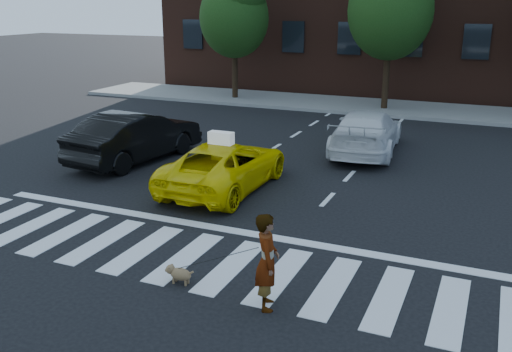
# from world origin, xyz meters

# --- Properties ---
(ground) EXTENTS (120.00, 120.00, 0.00)m
(ground) POSITION_xyz_m (0.00, 0.00, 0.00)
(ground) COLOR black
(ground) RESTS_ON ground
(crosswalk) EXTENTS (13.00, 2.40, 0.01)m
(crosswalk) POSITION_xyz_m (0.00, 0.00, 0.01)
(crosswalk) COLOR silver
(crosswalk) RESTS_ON ground
(stop_line) EXTENTS (12.00, 0.30, 0.01)m
(stop_line) POSITION_xyz_m (0.00, 1.60, 0.01)
(stop_line) COLOR silver
(stop_line) RESTS_ON ground
(sidewalk_far) EXTENTS (30.00, 4.00, 0.15)m
(sidewalk_far) POSITION_xyz_m (0.00, 17.50, 0.07)
(sidewalk_far) COLOR slate
(sidewalk_far) RESTS_ON ground
(tree_left) EXTENTS (3.39, 3.38, 6.50)m
(tree_left) POSITION_xyz_m (-6.97, 17.00, 4.44)
(tree_left) COLOR black
(tree_left) RESTS_ON ground
(tree_mid) EXTENTS (3.69, 3.69, 7.10)m
(tree_mid) POSITION_xyz_m (0.53, 17.00, 4.85)
(tree_mid) COLOR black
(tree_mid) RESTS_ON ground
(taxi) EXTENTS (2.12, 4.59, 1.27)m
(taxi) POSITION_xyz_m (-1.20, 4.20, 0.64)
(taxi) COLOR yellow
(taxi) RESTS_ON ground
(black_sedan) EXTENTS (2.26, 4.92, 1.56)m
(black_sedan) POSITION_xyz_m (-5.00, 5.57, 0.78)
(black_sedan) COLOR black
(black_sedan) RESTS_ON ground
(white_suv) EXTENTS (2.41, 5.04, 1.42)m
(white_suv) POSITION_xyz_m (1.40, 9.44, 0.71)
(white_suv) COLOR silver
(white_suv) RESTS_ON ground
(woman) EXTENTS (0.60, 0.71, 1.65)m
(woman) POSITION_xyz_m (2.19, -1.10, 0.82)
(woman) COLOR #999999
(woman) RESTS_ON ground
(dog) EXTENTS (0.58, 0.23, 0.33)m
(dog) POSITION_xyz_m (0.43, -0.97, 0.19)
(dog) COLOR olive
(dog) RESTS_ON ground
(taxi_sign) EXTENTS (0.65, 0.28, 0.32)m
(taxi_sign) POSITION_xyz_m (-1.20, 4.00, 1.43)
(taxi_sign) COLOR white
(taxi_sign) RESTS_ON taxi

